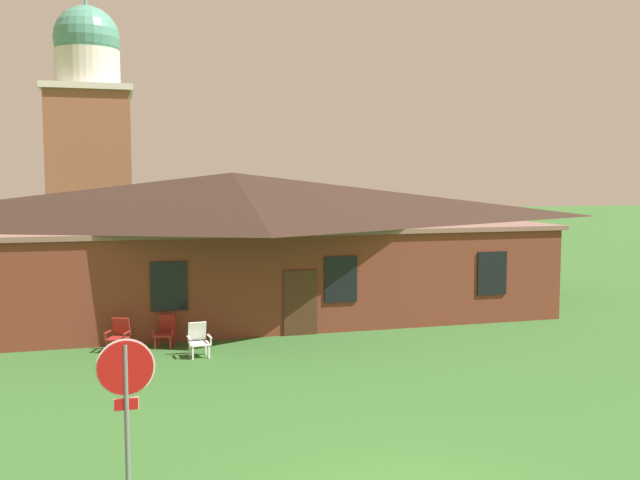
# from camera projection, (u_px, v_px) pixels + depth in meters

# --- Properties ---
(brick_building) EXTENTS (22.79, 10.40, 5.25)m
(brick_building) POSITION_uv_depth(u_px,v_px,m) (233.00, 240.00, 27.07)
(brick_building) COLOR brown
(brick_building) RESTS_ON ground
(dome_tower) EXTENTS (5.18, 5.18, 16.20)m
(dome_tower) POSITION_uv_depth(u_px,v_px,m) (90.00, 141.00, 43.08)
(dome_tower) COLOR #93563D
(dome_tower) RESTS_ON ground
(stop_sign) EXTENTS (0.81, 0.07, 2.84)m
(stop_sign) POSITION_uv_depth(u_px,v_px,m) (126.00, 397.00, 9.85)
(stop_sign) COLOR slate
(stop_sign) RESTS_ON ground
(lawn_chair_by_porch) EXTENTS (0.78, 0.83, 0.96)m
(lawn_chair_by_porch) POSITION_uv_depth(u_px,v_px,m) (119.00, 334.00, 20.72)
(lawn_chair_by_porch) COLOR maroon
(lawn_chair_by_porch) RESTS_ON ground
(lawn_chair_near_door) EXTENTS (0.76, 0.82, 0.96)m
(lawn_chair_near_door) POSITION_uv_depth(u_px,v_px,m) (166.00, 330.00, 21.25)
(lawn_chair_near_door) COLOR maroon
(lawn_chair_near_door) RESTS_ON ground
(lawn_chair_left_end) EXTENTS (0.68, 0.71, 0.96)m
(lawn_chair_left_end) POSITION_uv_depth(u_px,v_px,m) (198.00, 339.00, 20.11)
(lawn_chair_left_end) COLOR white
(lawn_chair_left_end) RESTS_ON ground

